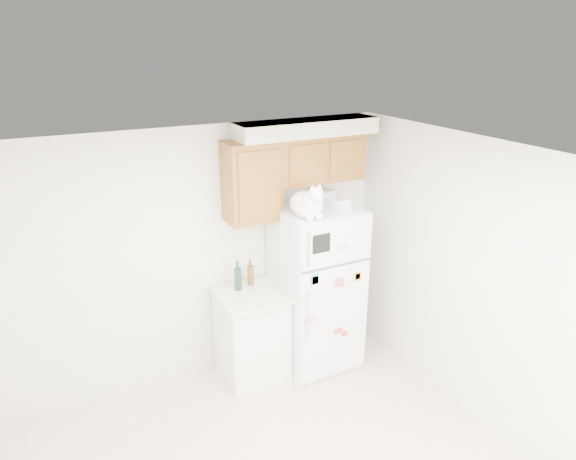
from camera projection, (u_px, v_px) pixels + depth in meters
room_shell at (296, 290)px, 3.35m from camera, size 3.84×4.04×2.52m
refrigerator at (316, 287)px, 5.18m from camera, size 0.76×0.78×1.70m
base_counter at (252, 334)px, 5.09m from camera, size 0.64×0.64×0.92m
cat at (309, 204)px, 4.57m from camera, size 0.34×0.50×0.35m
storage_box_back at (325, 195)px, 5.09m from camera, size 0.21×0.18×0.10m
storage_box_front at (342, 204)px, 4.85m from camera, size 0.17×0.14×0.09m
bottle_green at (238, 275)px, 4.94m from camera, size 0.07×0.07×0.30m
bottle_amber at (250, 272)px, 5.04m from camera, size 0.06×0.06×0.28m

